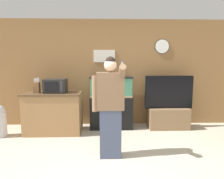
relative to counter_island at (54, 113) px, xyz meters
name	(u,v)px	position (x,y,z in m)	size (l,w,h in m)	color
ground_plane	(113,176)	(1.25, -1.77, -0.45)	(18.00, 18.00, 0.00)	#B2A893
wall_back_paneled	(110,73)	(1.26, 0.66, 0.85)	(10.00, 0.08, 2.60)	olive
counter_island	(54,113)	(0.00, 0.00, 0.00)	(1.25, 0.62, 0.91)	olive
microwave	(56,86)	(0.06, 0.02, 0.60)	(0.46, 0.39, 0.30)	black
knife_block	(37,87)	(-0.33, -0.02, 0.58)	(0.12, 0.12, 0.34)	brown
aquarium_on_stand	(111,102)	(1.28, 0.33, 0.16)	(0.99, 0.46, 1.23)	black
tv_on_stand	(168,113)	(2.64, 0.23, -0.08)	(1.13, 0.40, 1.26)	brown
person_standing	(110,106)	(1.22, -1.19, 0.41)	(0.52, 0.39, 1.65)	#424C66
trash_bin	(0,121)	(-1.07, -0.20, -0.11)	(0.25, 0.25, 0.67)	#B7B7BC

